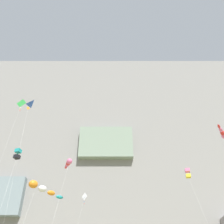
% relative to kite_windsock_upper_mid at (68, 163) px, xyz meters
% --- Properties ---
extents(cliff_face, '(180.00, 25.26, 64.97)m').
position_rel_kite_windsock_upper_mid_xyz_m(cliff_face, '(4.52, 35.68, 14.25)').
color(cliff_face, gray).
rests_on(cliff_face, ground).
extents(kite_windsock_upper_mid, '(2.16, 8.16, 18.76)m').
position_rel_kite_windsock_upper_mid_xyz_m(kite_windsock_upper_mid, '(0.00, 0.00, 0.00)').
color(kite_windsock_upper_mid, pink).
rests_on(kite_windsock_upper_mid, ground).
extents(kite_box_mid_right, '(1.49, 5.85, 16.56)m').
position_rel_kite_windsock_upper_mid_xyz_m(kite_box_mid_right, '(-4.50, -7.15, -2.33)').
color(kite_box_mid_right, teal).
rests_on(kite_box_mid_right, ground).
extents(kite_windsock_low_right, '(2.72, 4.79, 21.05)m').
position_rel_kite_windsock_upper_mid_xyz_m(kite_windsock_low_right, '(20.47, -4.03, 2.33)').
color(kite_windsock_low_right, pink).
rests_on(kite_windsock_low_right, ground).
extents(kite_box_mid_left, '(2.44, 4.32, 17.20)m').
position_rel_kite_windsock_upper_mid_xyz_m(kite_box_mid_left, '(16.11, -0.43, -1.71)').
color(kite_box_mid_left, pink).
rests_on(kite_box_mid_left, ground).
extents(kite_delta_near_cliff, '(3.14, 4.79, 25.05)m').
position_rel_kite_windsock_upper_mid_xyz_m(kite_delta_near_cliff, '(-6.09, -4.18, 5.96)').
color(kite_delta_near_cliff, blue).
rests_on(kite_delta_near_cliff, ground).
extents(kite_diamond_low_center, '(2.51, 2.78, 33.05)m').
position_rel_kite_windsock_upper_mid_xyz_m(kite_diamond_low_center, '(-10.55, 4.36, 11.96)').
color(kite_diamond_low_center, green).
rests_on(kite_diamond_low_center, ground).
extents(kite_diamond_high_center, '(3.23, 3.27, 17.22)m').
position_rel_kite_windsock_upper_mid_xyz_m(kite_diamond_high_center, '(1.46, 8.42, -2.77)').
color(kite_diamond_high_center, white).
rests_on(kite_diamond_high_center, ground).
extents(kite_windsock_low_left, '(4.32, 7.40, 15.29)m').
position_rel_kite_windsock_upper_mid_xyz_m(kite_windsock_low_left, '(-3.05, -0.27, -3.63)').
color(kite_windsock_low_left, orange).
rests_on(kite_windsock_low_left, ground).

